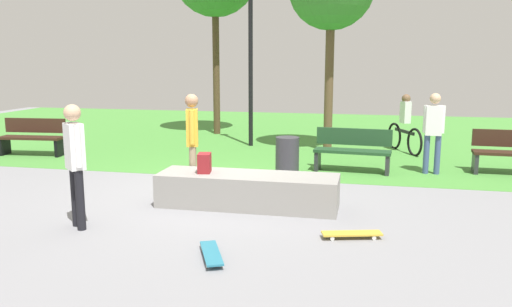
# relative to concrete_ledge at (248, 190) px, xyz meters

# --- Properties ---
(ground_plane) EXTENTS (28.00, 28.00, 0.00)m
(ground_plane) POSITION_rel_concrete_ledge_xyz_m (-0.79, 0.79, -0.27)
(ground_plane) COLOR gray
(grass_lawn) EXTENTS (26.60, 12.88, 0.01)m
(grass_lawn) POSITION_rel_concrete_ledge_xyz_m (-0.79, 8.35, -0.26)
(grass_lawn) COLOR #478C38
(grass_lawn) RESTS_ON ground_plane
(concrete_ledge) EXTENTS (2.92, 0.84, 0.54)m
(concrete_ledge) POSITION_rel_concrete_ledge_xyz_m (0.00, 0.00, 0.00)
(concrete_ledge) COLOR gray
(concrete_ledge) RESTS_ON ground_plane
(backpack_on_ledge) EXTENTS (0.25, 0.31, 0.32)m
(backpack_on_ledge) POSITION_rel_concrete_ledge_xyz_m (-0.72, -0.02, 0.43)
(backpack_on_ledge) COLOR maroon
(backpack_on_ledge) RESTS_ON concrete_ledge
(skater_performing_trick) EXTENTS (0.37, 0.36, 1.76)m
(skater_performing_trick) POSITION_rel_concrete_ledge_xyz_m (-2.10, -1.56, 0.77)
(skater_performing_trick) COLOR black
(skater_performing_trick) RESTS_ON ground_plane
(skater_watching) EXTENTS (0.29, 0.41, 1.77)m
(skater_watching) POSITION_rel_concrete_ledge_xyz_m (-1.15, 0.63, 0.78)
(skater_watching) COLOR tan
(skater_watching) RESTS_ON ground_plane
(skateboard_by_ledge) EXTENTS (0.82, 0.40, 0.08)m
(skateboard_by_ledge) POSITION_rel_concrete_ledge_xyz_m (1.71, -1.18, -0.20)
(skateboard_by_ledge) COLOR gold
(skateboard_by_ledge) RESTS_ON ground_plane
(skateboard_spare) EXTENTS (0.51, 0.81, 0.08)m
(skateboard_spare) POSITION_rel_concrete_ledge_xyz_m (0.08, -2.26, -0.20)
(skateboard_spare) COLOR teal
(skateboard_spare) RESTS_ON ground_plane
(park_bench_near_path) EXTENTS (1.63, 0.61, 0.91)m
(park_bench_near_path) POSITION_rel_concrete_ledge_xyz_m (1.58, 3.05, 0.21)
(park_bench_near_path) COLOR #1E4223
(park_bench_near_path) RESTS_ON ground_plane
(park_bench_far_right) EXTENTS (1.63, 0.59, 0.91)m
(park_bench_far_right) POSITION_rel_concrete_ledge_xyz_m (-6.28, 3.29, 0.21)
(park_bench_far_right) COLOR #331E14
(park_bench_far_right) RESTS_ON ground_plane
(lamp_post) EXTENTS (0.28, 0.28, 4.82)m
(lamp_post) POSITION_rel_concrete_ledge_xyz_m (-1.28, 5.82, 2.61)
(lamp_post) COLOR black
(lamp_post) RESTS_ON ground_plane
(trash_bin) EXTENTS (0.48, 0.48, 0.82)m
(trash_bin) POSITION_rel_concrete_ledge_xyz_m (0.30, 2.25, 0.14)
(trash_bin) COLOR #333338
(trash_bin) RESTS_ON ground_plane
(pedestrian_with_backpack) EXTENTS (0.43, 0.36, 1.69)m
(pedestrian_with_backpack) POSITION_rel_concrete_ledge_xyz_m (3.20, 3.19, 0.74)
(pedestrian_with_backpack) COLOR #3F5184
(pedestrian_with_backpack) RESTS_ON ground_plane
(cyclist_on_bicycle) EXTENTS (0.79, 1.69, 1.52)m
(cyclist_on_bicycle) POSITION_rel_concrete_ledge_xyz_m (2.81, 5.77, 0.36)
(cyclist_on_bicycle) COLOR black
(cyclist_on_bicycle) RESTS_ON ground_plane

